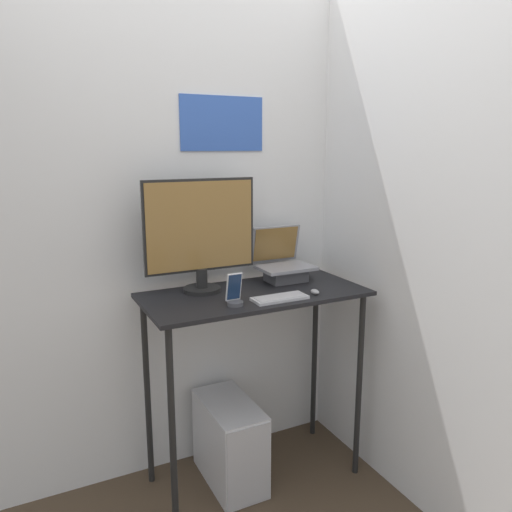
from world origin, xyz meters
TOP-DOWN VIEW (x-y plane):
  - ground_plane at (0.00, 0.00)m, footprint 12.00×12.00m
  - wall_back at (-0.00, 0.59)m, footprint 6.00×0.06m
  - wall_side_right at (0.63, 0.00)m, footprint 0.05×6.00m
  - desk at (0.00, 0.25)m, footprint 1.08×0.51m
  - laptop at (0.24, 0.39)m, footprint 0.28×0.25m
  - monitor at (-0.22, 0.39)m, footprint 0.55×0.18m
  - keyboard at (0.05, 0.10)m, footprint 0.26×0.10m
  - mouse at (0.24, 0.10)m, footprint 0.03×0.05m
  - cell_phone at (-0.17, 0.11)m, footprint 0.07×0.07m
  - computer_tower at (-0.13, 0.29)m, footprint 0.24×0.46m

SIDE VIEW (x-z plane):
  - ground_plane at x=0.00m, z-range 0.00..0.00m
  - computer_tower at x=-0.13m, z-range 0.00..0.44m
  - desk at x=0.00m, z-range 0.37..1.38m
  - keyboard at x=0.05m, z-range 1.01..1.03m
  - mouse at x=0.24m, z-range 1.01..1.04m
  - cell_phone at x=-0.17m, z-range 0.98..1.13m
  - laptop at x=0.24m, z-range 0.95..1.23m
  - monitor at x=-0.22m, z-range 1.02..1.56m
  - wall_side_right at x=0.63m, z-range 0.00..2.60m
  - wall_back at x=0.00m, z-range 0.00..2.60m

